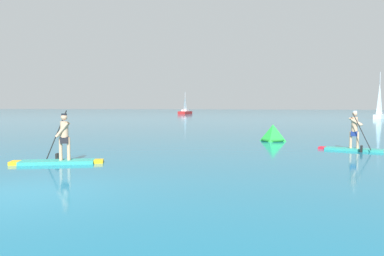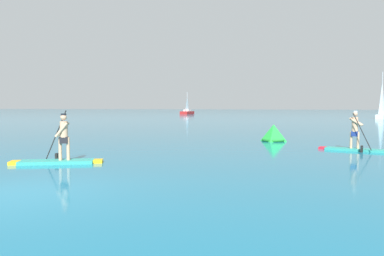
# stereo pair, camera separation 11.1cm
# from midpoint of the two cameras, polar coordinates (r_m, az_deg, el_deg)

# --- Properties ---
(ground) EXTENTS (440.00, 440.00, 0.00)m
(ground) POSITION_cam_midpoint_polar(r_m,az_deg,el_deg) (9.31, -24.85, -8.97)
(ground) COLOR #196B8C
(paddleboarder_mid_center) EXTENTS (2.94, 1.67, 1.82)m
(paddleboarder_mid_center) POSITION_cam_midpoint_polar(r_m,az_deg,el_deg) (13.54, -19.24, -3.69)
(paddleboarder_mid_center) COLOR teal
(paddleboarder_mid_center) RESTS_ON ground
(paddleboarder_far_right) EXTENTS (2.99, 1.26, 1.77)m
(paddleboarder_far_right) POSITION_cam_midpoint_polar(r_m,az_deg,el_deg) (17.89, 23.50, -1.95)
(paddleboarder_far_right) COLOR teal
(paddleboarder_far_right) RESTS_ON ground
(race_marker_buoy) EXTENTS (1.27, 1.27, 0.93)m
(race_marker_buoy) POSITION_cam_midpoint_polar(r_m,az_deg,el_deg) (21.40, 12.32, -0.88)
(race_marker_buoy) COLOR green
(race_marker_buoy) RESTS_ON ground
(sailboat_left_horizon) EXTENTS (1.83, 6.04, 5.35)m
(sailboat_left_horizon) POSITION_cam_midpoint_polar(r_m,az_deg,el_deg) (91.47, -0.69, 2.48)
(sailboat_left_horizon) COLOR #A51E1E
(sailboat_left_horizon) RESTS_ON ground
(sailboat_right_horizon) EXTENTS (2.34, 4.49, 7.18)m
(sailboat_right_horizon) POSITION_cam_midpoint_polar(r_m,az_deg,el_deg) (65.05, 26.69, 2.11)
(sailboat_right_horizon) COLOR white
(sailboat_right_horizon) RESTS_ON ground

